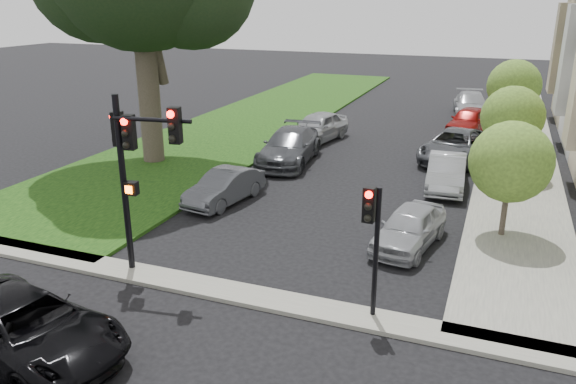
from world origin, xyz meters
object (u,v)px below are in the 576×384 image
(car_parked_7, at_px, (318,127))
(car_parked_6, at_px, (289,147))
(traffic_signal_main, at_px, (134,154))
(car_cross_near, at_px, (25,327))
(small_tree_c, at_px, (514,86))
(small_tree_a, at_px, (511,162))
(car_parked_1, at_px, (446,172))
(car_parked_0, at_px, (409,227))
(car_parked_2, at_px, (455,146))
(car_parked_5, at_px, (225,187))
(small_tree_b, at_px, (513,117))
(car_parked_4, at_px, (471,105))
(car_parked_3, at_px, (469,120))
(traffic_signal_secondary, at_px, (372,229))

(car_parked_7, bearing_deg, car_parked_6, -78.31)
(traffic_signal_main, xyz_separation_m, car_cross_near, (-0.09, -4.28, -2.85))
(car_cross_near, distance_m, car_parked_6, 16.49)
(car_cross_near, bearing_deg, car_parked_7, 10.85)
(small_tree_c, bearing_deg, small_tree_a, -90.00)
(small_tree_c, height_order, car_parked_1, small_tree_c)
(small_tree_c, distance_m, car_parked_0, 17.36)
(car_parked_2, height_order, car_parked_5, car_parked_2)
(small_tree_b, xyz_separation_m, car_parked_7, (-9.84, 3.06, -1.87))
(small_tree_c, height_order, car_parked_2, small_tree_c)
(traffic_signal_main, xyz_separation_m, car_parked_4, (7.14, 27.16, -2.79))
(small_tree_a, height_order, traffic_signal_main, traffic_signal_main)
(car_parked_3, bearing_deg, car_parked_4, 104.49)
(car_parked_1, height_order, car_parked_4, car_parked_4)
(car_parked_0, xyz_separation_m, car_parked_1, (0.45, 6.40, 0.04))
(small_tree_a, bearing_deg, car_parked_3, 98.15)
(car_parked_4, bearing_deg, small_tree_c, -73.64)
(small_tree_b, distance_m, car_parked_2, 3.53)
(small_tree_b, xyz_separation_m, car_parked_0, (-2.76, -9.10, -2.01))
(small_tree_a, bearing_deg, car_parked_4, 96.75)
(small_tree_a, distance_m, car_parked_2, 9.55)
(car_cross_near, height_order, car_parked_6, car_parked_6)
(car_parked_1, relative_size, car_parked_7, 0.90)
(car_parked_0, bearing_deg, car_parked_4, 99.26)
(traffic_signal_main, xyz_separation_m, car_parked_6, (-0.18, 12.21, -2.75))
(small_tree_b, height_order, traffic_signal_main, traffic_signal_main)
(small_tree_c, distance_m, traffic_signal_main, 23.61)
(car_parked_1, xyz_separation_m, car_parked_2, (-0.07, 4.47, 0.05))
(small_tree_a, height_order, car_parked_4, small_tree_a)
(traffic_signal_main, relative_size, car_cross_near, 1.02)
(car_parked_4, bearing_deg, car_parked_6, -123.43)
(small_tree_c, height_order, car_parked_5, small_tree_c)
(car_parked_6, distance_m, car_parked_7, 4.52)
(car_parked_6, bearing_deg, car_parked_2, 18.07)
(small_tree_a, distance_m, car_parked_1, 5.48)
(small_tree_c, xyz_separation_m, car_parked_2, (-2.38, -6.12, -2.16))
(car_parked_2, bearing_deg, traffic_signal_main, -104.03)
(car_cross_near, xyz_separation_m, car_parked_2, (7.30, 19.72, 0.05))
(car_parked_1, distance_m, car_parked_5, 9.20)
(small_tree_a, distance_m, car_cross_near, 14.53)
(small_tree_c, height_order, car_parked_6, small_tree_c)
(traffic_signal_secondary, bearing_deg, car_parked_2, 87.76)
(car_parked_4, height_order, car_parked_6, car_parked_6)
(traffic_signal_secondary, bearing_deg, car_parked_1, 86.50)
(traffic_signal_secondary, height_order, car_cross_near, traffic_signal_secondary)
(car_parked_2, height_order, car_parked_6, car_parked_6)
(car_parked_2, distance_m, car_parked_5, 12.13)
(small_tree_c, relative_size, traffic_signal_main, 0.85)
(car_cross_near, relative_size, car_parked_2, 0.94)
(small_tree_a, bearing_deg, car_parked_0, -146.80)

